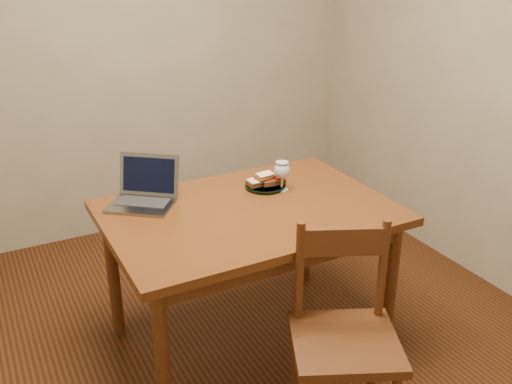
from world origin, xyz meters
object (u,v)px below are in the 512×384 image
table (249,225)px  chair (345,327)px  laptop (145,190)px  plate (265,186)px  milk_glass (282,176)px

table → chair: bearing=-82.5°
laptop → plate: bearing=26.7°
table → laptop: laptop is taller
table → laptop: bearing=142.7°
plate → laptop: laptop is taller
table → milk_glass: bearing=25.9°
chair → milk_glass: milk_glass is taller
table → plate: 0.28m
plate → laptop: bearing=168.8°
plate → milk_glass: (0.06, -0.07, 0.07)m
laptop → milk_glass: bearing=22.1°
milk_glass → laptop: 0.66m
plate → milk_glass: size_ratio=1.37×
table → chair: size_ratio=2.40×
milk_glass → laptop: bearing=164.2°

